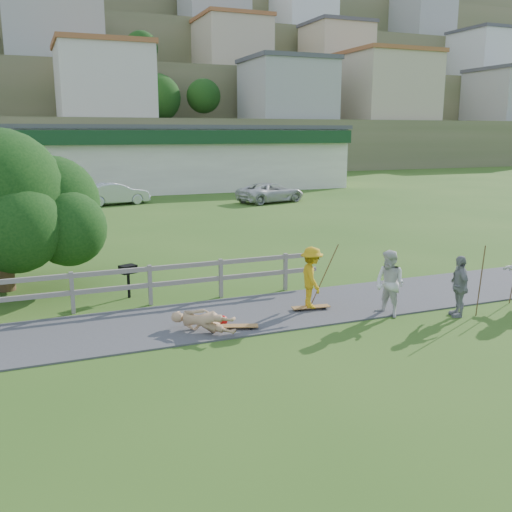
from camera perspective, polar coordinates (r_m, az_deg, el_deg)
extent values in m
plane|color=#305819|center=(13.27, 1.07, -7.85)|extent=(260.00, 260.00, 0.00)
cube|color=#3C3C3F|center=(14.58, -1.25, -5.89)|extent=(34.00, 3.00, 0.04)
cube|color=slate|center=(15.32, -17.90, -3.52)|extent=(0.10, 0.10, 1.10)
cube|color=slate|center=(15.56, -10.54, -2.88)|extent=(0.10, 0.10, 1.10)
cube|color=slate|center=(16.06, -3.54, -2.22)|extent=(0.10, 0.10, 1.10)
cube|color=slate|center=(16.77, 2.96, -1.58)|extent=(0.10, 0.10, 1.10)
cube|color=slate|center=(15.19, -19.89, -2.05)|extent=(15.00, 0.08, 0.12)
cube|color=slate|center=(15.30, -19.76, -3.68)|extent=(15.00, 0.08, 0.12)
cube|color=beige|center=(47.35, -11.29, 9.44)|extent=(32.00, 10.00, 4.80)
cube|color=#153C1D|center=(42.20, -10.03, 11.61)|extent=(32.00, 0.60, 1.00)
cube|color=#49494E|center=(47.30, -11.42, 12.52)|extent=(32.50, 10.50, 0.30)
cube|color=#555D37|center=(66.65, -18.07, 10.35)|extent=(220.00, 14.00, 6.00)
cube|color=beige|center=(66.82, -18.46, 15.92)|extent=(10.00, 9.00, 7.00)
cube|color=#49494E|center=(67.20, -18.68, 19.11)|extent=(10.40, 9.40, 0.50)
cube|color=#555D37|center=(79.63, -18.96, 13.04)|extent=(220.00, 14.00, 13.00)
cube|color=beige|center=(80.50, -19.49, 20.16)|extent=(10.00, 9.00, 7.00)
cube|color=#49494E|center=(81.14, -19.69, 22.77)|extent=(10.40, 9.40, 0.50)
cube|color=#555D37|center=(92.78, -19.63, 15.28)|extent=(220.00, 14.00, 21.00)
cube|color=#555D37|center=(106.08, -20.17, 17.22)|extent=(220.00, 14.00, 30.00)
cube|color=#555D37|center=(120.55, -20.63, 18.90)|extent=(220.00, 14.00, 40.00)
imported|color=#C49312|center=(14.80, 5.57, -2.52)|extent=(0.79, 1.13, 1.60)
imported|color=tan|center=(13.31, -5.32, -6.50)|extent=(1.45, 1.37, 0.59)
imported|color=silver|center=(14.68, 13.23, -2.73)|extent=(0.86, 0.98, 1.69)
imported|color=gray|center=(15.21, 19.65, -2.85)|extent=(0.67, 0.99, 1.57)
imported|color=silver|center=(37.82, -13.92, 6.07)|extent=(4.47, 2.28, 1.40)
imported|color=silver|center=(38.00, 1.49, 6.37)|extent=(5.08, 3.28, 1.30)
sphere|color=red|center=(13.85, -3.33, -6.46)|extent=(0.24, 0.24, 0.24)
cylinder|color=brown|center=(15.39, 6.87, -1.56)|extent=(0.03, 0.03, 1.81)
cylinder|color=brown|center=(15.38, 21.54, -2.35)|extent=(0.03, 0.03, 1.82)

